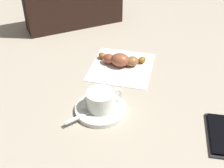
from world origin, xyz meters
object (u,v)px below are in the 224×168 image
object	(u,v)px
espresso_cup	(101,100)
napkin	(121,67)
sugar_packet	(87,102)
saucer	(101,109)
teaspoon	(100,107)
croissant	(120,60)

from	to	relation	value
espresso_cup	napkin	world-z (taller)	espresso_cup
espresso_cup	sugar_packet	world-z (taller)	espresso_cup
saucer	teaspoon	distance (m)	0.01
espresso_cup	sugar_packet	bearing A→B (deg)	-115.34
saucer	napkin	world-z (taller)	saucer
sugar_packet	napkin	world-z (taller)	sugar_packet
napkin	croissant	xyz separation A→B (m)	(-0.01, -0.00, 0.02)
saucer	sugar_packet	bearing A→B (deg)	-118.15
saucer	napkin	distance (m)	0.20
espresso_cup	croissant	distance (m)	0.21
napkin	teaspoon	bearing A→B (deg)	-16.92
sugar_packet	croissant	size ratio (longest dim) A/B	0.39
sugar_packet	croissant	xyz separation A→B (m)	(-0.18, 0.09, 0.01)
teaspoon	croissant	size ratio (longest dim) A/B	0.84
sugar_packet	croissant	bearing A→B (deg)	168.27
saucer	croissant	distance (m)	0.21
espresso_cup	teaspoon	bearing A→B (deg)	-41.69
espresso_cup	croissant	size ratio (longest dim) A/B	0.59
saucer	croissant	bearing A→B (deg)	164.71
espresso_cup	napkin	bearing A→B (deg)	163.69
saucer	sugar_packet	world-z (taller)	sugar_packet
saucer	napkin	bearing A→B (deg)	163.20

